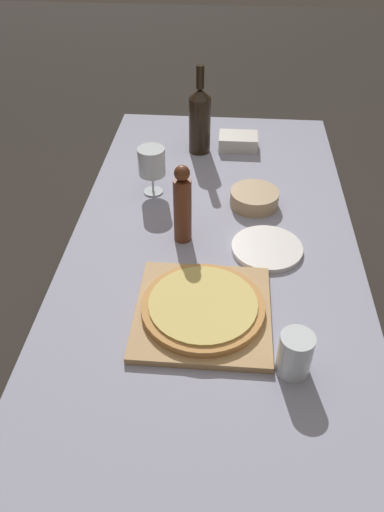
{
  "coord_description": "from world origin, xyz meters",
  "views": [
    {
      "loc": [
        0.03,
        -1.09,
        1.65
      ],
      "look_at": [
        -0.05,
        -0.09,
        0.82
      ],
      "focal_mm": 35.0,
      "sensor_mm": 36.0,
      "label": 1
    }
  ],
  "objects_px": {
    "wine_glass": "(152,163)",
    "small_bowl": "(254,198)",
    "pizza": "(203,306)",
    "pepper_mill": "(182,206)",
    "wine_bottle": "(200,119)"
  },
  "relations": [
    {
      "from": "wine_bottle",
      "to": "wine_glass",
      "type": "xyz_separation_m",
      "value": [
        -0.13,
        -0.3,
        -0.02
      ]
    },
    {
      "from": "wine_bottle",
      "to": "small_bowl",
      "type": "bearing_deg",
      "value": -60.17
    },
    {
      "from": "wine_bottle",
      "to": "pepper_mill",
      "type": "relative_size",
      "value": 1.32
    },
    {
      "from": "pizza",
      "to": "wine_glass",
      "type": "distance_m",
      "value": 0.58
    },
    {
      "from": "pepper_mill",
      "to": "wine_glass",
      "type": "height_order",
      "value": "pepper_mill"
    },
    {
      "from": "pizza",
      "to": "pepper_mill",
      "type": "height_order",
      "value": "pepper_mill"
    },
    {
      "from": "pizza",
      "to": "pepper_mill",
      "type": "relative_size",
      "value": 1.25
    },
    {
      "from": "wine_glass",
      "to": "wine_bottle",
      "type": "bearing_deg",
      "value": 65.98
    },
    {
      "from": "pizza",
      "to": "wine_bottle",
      "type": "xyz_separation_m",
      "value": [
        -0.07,
        0.84,
        0.1
      ]
    },
    {
      "from": "wine_glass",
      "to": "small_bowl",
      "type": "height_order",
      "value": "wine_glass"
    },
    {
      "from": "wine_bottle",
      "to": "small_bowl",
      "type": "xyz_separation_m",
      "value": [
        0.2,
        -0.34,
        -0.1
      ]
    },
    {
      "from": "wine_glass",
      "to": "small_bowl",
      "type": "distance_m",
      "value": 0.34
    },
    {
      "from": "pepper_mill",
      "to": "small_bowl",
      "type": "xyz_separation_m",
      "value": [
        0.21,
        0.19,
        -0.09
      ]
    },
    {
      "from": "wine_glass",
      "to": "pizza",
      "type": "bearing_deg",
      "value": -69.87
    },
    {
      "from": "pizza",
      "to": "pepper_mill",
      "type": "distance_m",
      "value": 0.32
    }
  ]
}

